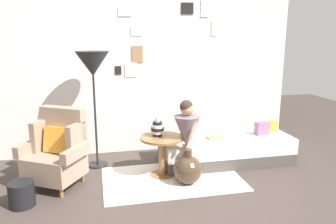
% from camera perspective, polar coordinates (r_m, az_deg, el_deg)
% --- Properties ---
extents(ground_plane, '(12.00, 12.00, 0.00)m').
position_cam_1_polar(ground_plane, '(3.77, 0.93, -16.09)').
color(ground_plane, '#423833').
extents(gallery_wall, '(4.80, 0.12, 2.60)m').
position_cam_1_polar(gallery_wall, '(5.24, -3.98, 7.20)').
color(gallery_wall, silver).
rests_on(gallery_wall, ground).
extents(rug, '(1.79, 1.11, 0.01)m').
position_cam_1_polar(rug, '(4.40, 0.71, -11.55)').
color(rug, silver).
rests_on(rug, ground).
extents(armchair, '(0.90, 0.84, 0.97)m').
position_cam_1_polar(armchair, '(4.33, -18.71, -6.51)').
color(armchair, olive).
rests_on(armchair, ground).
extents(daybed, '(1.91, 0.81, 0.40)m').
position_cam_1_polar(daybed, '(4.99, 9.91, -6.30)').
color(daybed, '#4C4742').
rests_on(daybed, ground).
extents(pillow_head, '(0.19, 0.12, 0.16)m').
position_cam_1_polar(pillow_head, '(5.32, 17.32, -2.31)').
color(pillow_head, orange).
rests_on(pillow_head, daybed).
extents(pillow_mid, '(0.21, 0.14, 0.19)m').
position_cam_1_polar(pillow_mid, '(5.08, 16.07, -2.77)').
color(pillow_mid, gray).
rests_on(pillow_mid, daybed).
extents(side_table, '(0.59, 0.59, 0.55)m').
position_cam_1_polar(side_table, '(4.37, -1.01, -6.23)').
color(side_table, olive).
rests_on(side_table, ground).
extents(vase_striped, '(0.18, 0.18, 0.26)m').
position_cam_1_polar(vase_striped, '(4.32, -1.86, -2.87)').
color(vase_striped, black).
rests_on(vase_striped, side_table).
extents(floor_lamp, '(0.46, 0.46, 1.64)m').
position_cam_1_polar(floor_lamp, '(4.61, -12.99, 7.65)').
color(floor_lamp, black).
rests_on(floor_lamp, ground).
extents(person_child, '(0.34, 0.34, 1.06)m').
position_cam_1_polar(person_child, '(4.21, 3.30, -3.07)').
color(person_child, tan).
rests_on(person_child, ground).
extents(book_on_daybed, '(0.22, 0.16, 0.03)m').
position_cam_1_polar(book_on_daybed, '(4.77, 8.15, -4.41)').
color(book_on_daybed, tan).
rests_on(book_on_daybed, daybed).
extents(demijohn_near, '(0.37, 0.37, 0.46)m').
position_cam_1_polar(demijohn_near, '(4.22, 3.43, -9.96)').
color(demijohn_near, '#473323').
rests_on(demijohn_near, ground).
extents(magazine_basket, '(0.28, 0.28, 0.28)m').
position_cam_1_polar(magazine_basket, '(4.05, -24.15, -12.94)').
color(magazine_basket, black).
rests_on(magazine_basket, ground).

